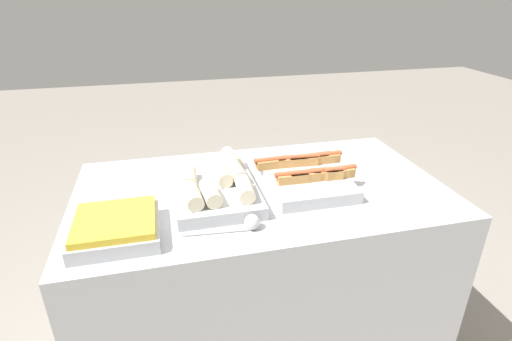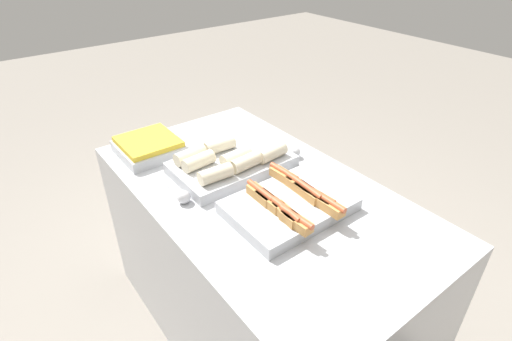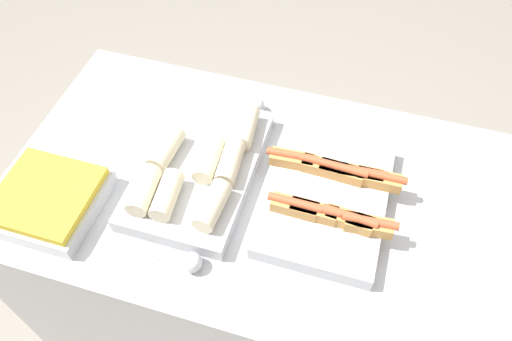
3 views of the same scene
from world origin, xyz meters
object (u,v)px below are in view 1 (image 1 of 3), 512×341
Objects in this scene: tray_side_front at (116,227)px; serving_spoon_near at (248,223)px; tray_wraps at (215,185)px; serving_spoon_far at (221,158)px; tray_hotdogs at (304,175)px.

serving_spoon_near is (0.43, -0.06, -0.01)m from tray_side_front.
tray_wraps reaches higher than serving_spoon_far.
tray_wraps reaches higher than tray_hotdogs.
tray_hotdogs is 0.42m from serving_spoon_far.
tray_hotdogs is at bearing -42.90° from serving_spoon_far.
tray_side_front is at bearing -162.70° from tray_hotdogs.
tray_hotdogs is at bearing 43.40° from serving_spoon_near.
serving_spoon_far is at bearing 50.30° from tray_side_front.
tray_wraps is at bearing 104.35° from serving_spoon_near.
serving_spoon_near is at bearing -8.01° from tray_side_front.
serving_spoon_far is at bearing 137.10° from tray_hotdogs.
tray_hotdogs reaches higher than serving_spoon_near.
tray_side_front is at bearing -129.70° from serving_spoon_far.
tray_side_front is (-0.74, -0.23, -0.00)m from tray_hotdogs.
tray_wraps is at bearing -177.87° from tray_hotdogs.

